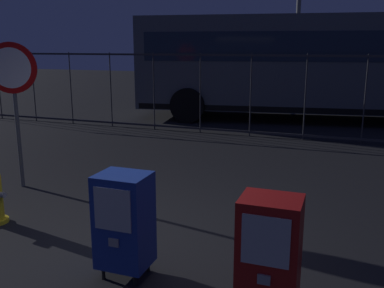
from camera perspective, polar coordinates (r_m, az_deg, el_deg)
The scene contains 7 objects.
ground_plane at distance 5.03m, azimuth -8.09°, elevation -12.73°, with size 60.00×60.00×0.00m, color black.
newspaper_box_primary at distance 4.12m, azimuth -9.06°, elevation -10.01°, with size 0.48×0.42×1.02m.
newspaper_box_secondary at distance 3.56m, azimuth 10.28°, elevation -13.96°, with size 0.48×0.42×1.02m.
stop_sign at distance 6.98m, azimuth -22.80°, elevation 7.30°, with size 0.71×0.31×2.23m.
fence_barrier at distance 10.47m, azimuth 7.84°, elevation 6.55°, with size 18.03×0.04×2.00m.
bus_near at distance 13.21m, azimuth 16.65°, elevation 10.45°, with size 10.75×4.01×3.00m.
bus_far at distance 17.51m, azimuth 20.52°, elevation 10.68°, with size 10.73×3.80×3.00m.
Camera 1 is at (2.17, -3.98, 2.17)m, focal length 39.91 mm.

